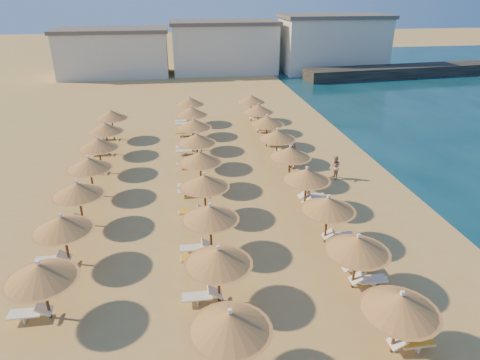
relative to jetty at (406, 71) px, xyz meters
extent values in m
plane|color=tan|center=(-28.42, -39.00, -0.75)|extent=(220.00, 220.00, 0.00)
cube|color=black|center=(0.00, 0.00, 0.00)|extent=(30.25, 6.91, 1.50)
cube|color=beige|center=(-41.10, 7.05, 2.25)|extent=(15.00, 8.00, 6.00)
cube|color=#59514C|center=(-41.10, 7.05, 5.50)|extent=(15.60, 8.48, 0.50)
cube|color=beige|center=(-25.25, 7.50, 2.65)|extent=(15.00, 8.00, 6.80)
cube|color=#59514C|center=(-25.25, 7.50, 6.30)|extent=(15.60, 8.48, 0.50)
cube|color=beige|center=(-9.13, 5.73, 3.05)|extent=(15.00, 8.00, 7.60)
cube|color=#59514C|center=(-9.13, 5.73, 7.10)|extent=(15.60, 8.48, 0.50)
cylinder|color=brown|center=(-25.76, -47.51, 0.29)|extent=(0.12, 0.12, 2.08)
cone|color=#A96831|center=(-25.76, -47.51, 1.42)|extent=(2.56, 2.56, 0.69)
cone|color=#A96831|center=(-25.76, -47.51, 1.14)|extent=(2.77, 2.77, 0.12)
cube|color=white|center=(-25.76, -47.51, 1.83)|extent=(0.12, 0.12, 0.14)
cylinder|color=brown|center=(-25.76, -43.91, 0.29)|extent=(0.12, 0.12, 2.08)
cone|color=#A96831|center=(-25.76, -43.91, 1.42)|extent=(2.56, 2.56, 0.69)
cone|color=#A96831|center=(-25.76, -43.91, 1.14)|extent=(2.77, 2.77, 0.12)
cube|color=white|center=(-25.76, -43.91, 1.83)|extent=(0.12, 0.12, 0.14)
cylinder|color=brown|center=(-25.76, -40.32, 0.29)|extent=(0.12, 0.12, 2.08)
cone|color=#A96831|center=(-25.76, -40.32, 1.42)|extent=(2.56, 2.56, 0.69)
cone|color=#A96831|center=(-25.76, -40.32, 1.14)|extent=(2.77, 2.77, 0.12)
cube|color=white|center=(-25.76, -40.32, 1.83)|extent=(0.12, 0.12, 0.14)
cylinder|color=brown|center=(-25.76, -36.72, 0.29)|extent=(0.12, 0.12, 2.08)
cone|color=#A96831|center=(-25.76, -36.72, 1.42)|extent=(2.56, 2.56, 0.69)
cone|color=#A96831|center=(-25.76, -36.72, 1.14)|extent=(2.77, 2.77, 0.12)
cube|color=white|center=(-25.76, -36.72, 1.83)|extent=(0.12, 0.12, 0.14)
cylinder|color=brown|center=(-25.76, -33.13, 0.29)|extent=(0.12, 0.12, 2.08)
cone|color=#A96831|center=(-25.76, -33.13, 1.42)|extent=(2.56, 2.56, 0.69)
cone|color=#A96831|center=(-25.76, -33.13, 1.14)|extent=(2.77, 2.77, 0.12)
cube|color=white|center=(-25.76, -33.13, 1.83)|extent=(0.12, 0.12, 0.14)
cylinder|color=brown|center=(-25.76, -29.53, 0.29)|extent=(0.12, 0.12, 2.08)
cone|color=#A96831|center=(-25.76, -29.53, 1.42)|extent=(2.56, 2.56, 0.69)
cone|color=#A96831|center=(-25.76, -29.53, 1.14)|extent=(2.77, 2.77, 0.12)
cube|color=white|center=(-25.76, -29.53, 1.83)|extent=(0.12, 0.12, 0.14)
cylinder|color=brown|center=(-25.76, -25.94, 0.29)|extent=(0.12, 0.12, 2.08)
cone|color=#A96831|center=(-25.76, -25.94, 1.42)|extent=(2.56, 2.56, 0.69)
cone|color=#A96831|center=(-25.76, -25.94, 1.14)|extent=(2.77, 2.77, 0.12)
cube|color=white|center=(-25.76, -25.94, 1.83)|extent=(0.12, 0.12, 0.14)
cylinder|color=brown|center=(-25.76, -22.34, 0.29)|extent=(0.12, 0.12, 2.08)
cone|color=#A96831|center=(-25.76, -22.34, 1.42)|extent=(2.56, 2.56, 0.69)
cone|color=#A96831|center=(-25.76, -22.34, 1.14)|extent=(2.77, 2.77, 0.12)
cube|color=white|center=(-25.76, -22.34, 1.83)|extent=(0.12, 0.12, 0.14)
cylinder|color=brown|center=(-25.76, -18.75, 0.29)|extent=(0.12, 0.12, 2.08)
cone|color=#A96831|center=(-25.76, -18.75, 1.42)|extent=(2.56, 2.56, 0.69)
cone|color=#A96831|center=(-25.76, -18.75, 1.14)|extent=(2.77, 2.77, 0.12)
cube|color=white|center=(-25.76, -18.75, 1.83)|extent=(0.12, 0.12, 0.14)
cylinder|color=brown|center=(-31.50, -47.51, 0.29)|extent=(0.12, 0.12, 2.08)
cone|color=#A96831|center=(-31.50, -47.51, 1.42)|extent=(2.56, 2.56, 0.69)
cone|color=#A96831|center=(-31.50, -47.51, 1.14)|extent=(2.77, 2.77, 0.12)
cube|color=white|center=(-31.50, -47.51, 1.83)|extent=(0.12, 0.12, 0.14)
cylinder|color=brown|center=(-31.50, -43.91, 0.29)|extent=(0.12, 0.12, 2.08)
cone|color=#A96831|center=(-31.50, -43.91, 1.42)|extent=(2.56, 2.56, 0.69)
cone|color=#A96831|center=(-31.50, -43.91, 1.14)|extent=(2.77, 2.77, 0.12)
cube|color=white|center=(-31.50, -43.91, 1.83)|extent=(0.12, 0.12, 0.14)
cylinder|color=brown|center=(-31.50, -40.32, 0.29)|extent=(0.12, 0.12, 2.08)
cone|color=#A96831|center=(-31.50, -40.32, 1.42)|extent=(2.56, 2.56, 0.69)
cone|color=#A96831|center=(-31.50, -40.32, 1.14)|extent=(2.77, 2.77, 0.12)
cube|color=white|center=(-31.50, -40.32, 1.83)|extent=(0.12, 0.12, 0.14)
cylinder|color=brown|center=(-31.50, -36.72, 0.29)|extent=(0.12, 0.12, 2.08)
cone|color=#A96831|center=(-31.50, -36.72, 1.42)|extent=(2.56, 2.56, 0.69)
cone|color=#A96831|center=(-31.50, -36.72, 1.14)|extent=(2.77, 2.77, 0.12)
cube|color=white|center=(-31.50, -36.72, 1.83)|extent=(0.12, 0.12, 0.14)
cylinder|color=brown|center=(-31.50, -33.13, 0.29)|extent=(0.12, 0.12, 2.08)
cone|color=#A96831|center=(-31.50, -33.13, 1.42)|extent=(2.56, 2.56, 0.69)
cone|color=#A96831|center=(-31.50, -33.13, 1.14)|extent=(2.77, 2.77, 0.12)
cube|color=white|center=(-31.50, -33.13, 1.83)|extent=(0.12, 0.12, 0.14)
cylinder|color=brown|center=(-31.50, -29.53, 0.29)|extent=(0.12, 0.12, 2.08)
cone|color=#A96831|center=(-31.50, -29.53, 1.42)|extent=(2.56, 2.56, 0.69)
cone|color=#A96831|center=(-31.50, -29.53, 1.14)|extent=(2.77, 2.77, 0.12)
cube|color=white|center=(-31.50, -29.53, 1.83)|extent=(0.12, 0.12, 0.14)
cylinder|color=brown|center=(-31.50, -25.94, 0.29)|extent=(0.12, 0.12, 2.08)
cone|color=#A96831|center=(-31.50, -25.94, 1.42)|extent=(2.56, 2.56, 0.69)
cone|color=#A96831|center=(-31.50, -25.94, 1.14)|extent=(2.77, 2.77, 0.12)
cube|color=white|center=(-31.50, -25.94, 1.83)|extent=(0.12, 0.12, 0.14)
cylinder|color=brown|center=(-31.50, -22.34, 0.29)|extent=(0.12, 0.12, 2.08)
cone|color=#A96831|center=(-31.50, -22.34, 1.42)|extent=(2.56, 2.56, 0.69)
cone|color=#A96831|center=(-31.50, -22.34, 1.14)|extent=(2.77, 2.77, 0.12)
cube|color=white|center=(-31.50, -22.34, 1.83)|extent=(0.12, 0.12, 0.14)
cylinder|color=brown|center=(-31.50, -18.75, 0.29)|extent=(0.12, 0.12, 2.08)
cone|color=#A96831|center=(-31.50, -18.75, 1.42)|extent=(2.56, 2.56, 0.69)
cone|color=#A96831|center=(-31.50, -18.75, 1.14)|extent=(2.77, 2.77, 0.12)
cube|color=white|center=(-31.50, -18.75, 1.83)|extent=(0.12, 0.12, 0.14)
cylinder|color=brown|center=(-38.11, -43.91, 0.29)|extent=(0.12, 0.12, 2.08)
cone|color=#A96831|center=(-38.11, -43.91, 1.42)|extent=(2.56, 2.56, 0.69)
cone|color=#A96831|center=(-38.11, -43.91, 1.14)|extent=(2.77, 2.77, 0.12)
cube|color=white|center=(-38.11, -43.91, 1.83)|extent=(0.12, 0.12, 0.14)
cylinder|color=brown|center=(-38.11, -40.32, 0.29)|extent=(0.12, 0.12, 2.08)
cone|color=#A96831|center=(-38.11, -40.32, 1.42)|extent=(2.56, 2.56, 0.69)
cone|color=#A96831|center=(-38.11, -40.32, 1.14)|extent=(2.77, 2.77, 0.12)
cube|color=white|center=(-38.11, -40.32, 1.83)|extent=(0.12, 0.12, 0.14)
cylinder|color=brown|center=(-38.11, -36.72, 0.29)|extent=(0.12, 0.12, 2.08)
cone|color=#A96831|center=(-38.11, -36.72, 1.42)|extent=(2.56, 2.56, 0.69)
cone|color=#A96831|center=(-38.11, -36.72, 1.14)|extent=(2.77, 2.77, 0.12)
cube|color=white|center=(-38.11, -36.72, 1.83)|extent=(0.12, 0.12, 0.14)
cylinder|color=brown|center=(-38.11, -33.13, 0.29)|extent=(0.12, 0.12, 2.08)
cone|color=#A96831|center=(-38.11, -33.13, 1.42)|extent=(2.56, 2.56, 0.69)
cone|color=#A96831|center=(-38.11, -33.13, 1.14)|extent=(2.77, 2.77, 0.12)
cube|color=white|center=(-38.11, -33.13, 1.83)|extent=(0.12, 0.12, 0.14)
cylinder|color=brown|center=(-38.11, -29.53, 0.29)|extent=(0.12, 0.12, 2.08)
cone|color=#A96831|center=(-38.11, -29.53, 1.42)|extent=(2.56, 2.56, 0.69)
cone|color=#A96831|center=(-38.11, -29.53, 1.14)|extent=(2.77, 2.77, 0.12)
cube|color=white|center=(-38.11, -29.53, 1.83)|extent=(0.12, 0.12, 0.14)
cylinder|color=brown|center=(-38.11, -25.94, 0.29)|extent=(0.12, 0.12, 2.08)
cone|color=#A96831|center=(-38.11, -25.94, 1.42)|extent=(2.56, 2.56, 0.69)
cone|color=#A96831|center=(-38.11, -25.94, 1.14)|extent=(2.77, 2.77, 0.12)
cube|color=white|center=(-38.11, -25.94, 1.83)|extent=(0.12, 0.12, 0.14)
cylinder|color=brown|center=(-38.11, -22.34, 0.29)|extent=(0.12, 0.12, 2.08)
cone|color=#A96831|center=(-38.11, -22.34, 1.42)|extent=(2.56, 2.56, 0.69)
cone|color=#A96831|center=(-38.11, -22.34, 1.14)|extent=(2.77, 2.77, 0.12)
cube|color=white|center=(-38.11, -22.34, 1.83)|extent=(0.12, 0.12, 0.14)
cube|color=white|center=(-24.86, -47.51, -0.43)|extent=(1.22, 0.56, 0.06)
cube|color=white|center=(-24.86, -47.51, -0.59)|extent=(0.06, 0.50, 0.32)
cube|color=white|center=(-25.59, -47.51, -0.29)|extent=(0.58, 0.56, 0.40)
cube|color=#FFA61A|center=(-24.86, -47.51, -0.38)|extent=(1.17, 0.51, 0.05)
cube|color=white|center=(-24.86, -43.91, -0.43)|extent=(1.22, 0.56, 0.06)
cube|color=white|center=(-24.86, -43.91, -0.59)|extent=(0.06, 0.50, 0.32)
cube|color=white|center=(-25.59, -43.91, -0.29)|extent=(0.58, 0.56, 0.40)
cube|color=white|center=(-24.86, -43.01, -0.43)|extent=(1.22, 0.56, 0.06)
cube|color=white|center=(-24.86, -43.01, -0.59)|extent=(0.06, 0.50, 0.32)
cube|color=white|center=(-25.59, -43.01, -0.29)|extent=(0.58, 0.56, 0.40)
cube|color=white|center=(-32.40, -43.91, -0.43)|extent=(1.22, 0.56, 0.06)
cube|color=white|center=(-32.40, -43.91, -0.59)|extent=(0.06, 0.50, 0.32)
cube|color=white|center=(-31.67, -43.91, -0.29)|extent=(0.58, 0.56, 0.40)
cube|color=white|center=(-24.86, -40.32, -0.43)|extent=(1.22, 0.56, 0.06)
cube|color=white|center=(-24.86, -40.32, -0.59)|extent=(0.06, 0.50, 0.32)
cube|color=white|center=(-25.59, -40.32, -0.29)|extent=(0.58, 0.56, 0.40)
cube|color=white|center=(-32.40, -40.32, -0.43)|extent=(1.22, 0.56, 0.06)
cube|color=white|center=(-32.40, -40.32, -0.59)|extent=(0.06, 0.50, 0.32)
cube|color=white|center=(-31.67, -40.32, -0.29)|extent=(0.58, 0.56, 0.40)
cube|color=white|center=(-32.40, -41.22, -0.43)|extent=(1.22, 0.56, 0.06)
cube|color=white|center=(-32.40, -41.22, -0.59)|extent=(0.06, 0.50, 0.32)
cube|color=white|center=(-31.67, -41.22, -0.29)|extent=(0.58, 0.56, 0.40)
cube|color=#FFA61A|center=(-32.40, -41.22, -0.38)|extent=(1.17, 0.51, 0.05)
cube|color=white|center=(-24.86, -36.72, -0.43)|extent=(1.22, 0.56, 0.06)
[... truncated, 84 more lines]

